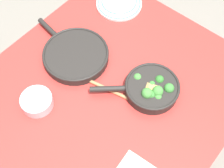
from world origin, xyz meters
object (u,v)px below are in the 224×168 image
object	(u,v)px
skillet_eggs	(75,55)
dinner_plate_stack	(119,3)
skillet_broccoli	(152,88)
wooden_spoon	(95,83)
prep_bowl_steel	(37,102)

from	to	relation	value
skillet_eggs	dinner_plate_stack	size ratio (longest dim) A/B	1.85
skillet_broccoli	skillet_eggs	bearing A→B (deg)	-30.71
wooden_spoon	prep_bowl_steel	distance (m)	0.26
skillet_broccoli	skillet_eggs	size ratio (longest dim) A/B	0.74
wooden_spoon	skillet_eggs	bearing A→B (deg)	-29.02
skillet_eggs	dinner_plate_stack	bearing A→B (deg)	-72.66
dinner_plate_stack	skillet_eggs	bearing A→B (deg)	-170.87
skillet_eggs	wooden_spoon	bearing A→B (deg)	171.42
prep_bowl_steel	skillet_broccoli	bearing A→B (deg)	-42.83
skillet_eggs	prep_bowl_steel	xyz separation A→B (m)	(-0.28, -0.04, 0.00)
skillet_broccoli	wooden_spoon	world-z (taller)	skillet_broccoli
wooden_spoon	dinner_plate_stack	world-z (taller)	dinner_plate_stack
wooden_spoon	dinner_plate_stack	distance (m)	0.49
dinner_plate_stack	skillet_broccoli	bearing A→B (deg)	-125.66
dinner_plate_stack	prep_bowl_steel	xyz separation A→B (m)	(-0.66, -0.10, 0.01)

